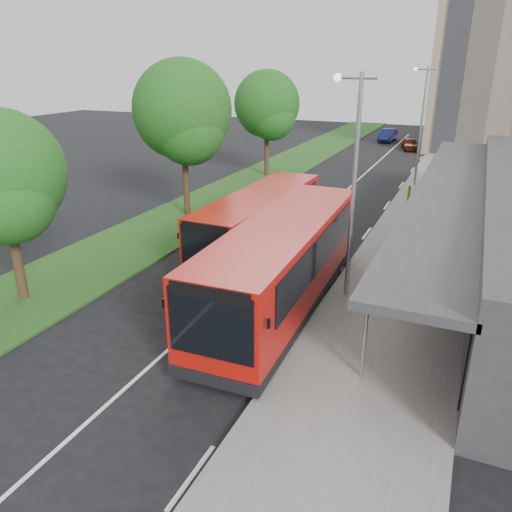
{
  "coord_description": "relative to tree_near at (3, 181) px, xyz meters",
  "views": [
    {
      "loc": [
        7.96,
        -15.1,
        8.46
      ],
      "look_at": [
        0.81,
        1.17,
        1.5
      ],
      "focal_mm": 35.0,
      "sensor_mm": 36.0,
      "label": 1
    }
  ],
  "objects": [
    {
      "name": "pavement",
      "position": [
        13.01,
        22.95,
        -4.49
      ],
      "size": [
        5.0,
        80.0,
        0.15
      ],
      "primitive_type": "cube",
      "color": "slate",
      "rests_on": "ground"
    },
    {
      "name": "car_near",
      "position": [
        8.66,
        41.2,
        -3.96
      ],
      "size": [
        2.29,
        3.79,
        1.21
      ],
      "primitive_type": "imported",
      "rotation": [
        0.0,
        0.0,
        0.26
      ],
      "color": "#571D0C",
      "rests_on": "ground"
    },
    {
      "name": "bus_main",
      "position": [
        9.2,
        3.38,
        -2.9
      ],
      "size": [
        3.25,
        11.52,
        3.24
      ],
      "rotation": [
        0.0,
        0.0,
        0.03
      ],
      "color": "red",
      "rests_on": "ground"
    },
    {
      "name": "bus_second",
      "position": [
        6.18,
        8.27,
        -3.12
      ],
      "size": [
        2.8,
        10.03,
        2.82
      ],
      "rotation": [
        0.0,
        0.0,
        -0.02
      ],
      "color": "red",
      "rests_on": "ground"
    },
    {
      "name": "lamp_post_far",
      "position": [
        11.13,
        24.95,
        0.15
      ],
      "size": [
        1.44,
        0.28,
        8.0
      ],
      "color": "#93969B",
      "rests_on": "pavement"
    },
    {
      "name": "lamp_post_near",
      "position": [
        11.13,
        4.95,
        0.15
      ],
      "size": [
        1.44,
        0.28,
        8.0
      ],
      "color": "#93969B",
      "rests_on": "pavement"
    },
    {
      "name": "lane_centre_line",
      "position": [
        7.01,
        17.95,
        -4.56
      ],
      "size": [
        0.12,
        70.0,
        0.01
      ],
      "primitive_type": "cube",
      "color": "silver",
      "rests_on": "ground"
    },
    {
      "name": "bollard",
      "position": [
        11.48,
        19.71,
        -3.9
      ],
      "size": [
        0.2,
        0.2,
        1.03
      ],
      "primitive_type": "cylinder",
      "rotation": [
        0.0,
        0.0,
        -0.25
      ],
      "color": "#F2B10C",
      "rests_on": "pavement"
    },
    {
      "name": "tree_far",
      "position": [
        -0.0,
        24.0,
        0.57
      ],
      "size": [
        4.95,
        4.95,
        7.95
      ],
      "color": "#362115",
      "rests_on": "ground"
    },
    {
      "name": "litter_bin",
      "position": [
        12.44,
        14.0,
        -3.93
      ],
      "size": [
        0.68,
        0.68,
        0.97
      ],
      "primitive_type": "cylinder",
      "rotation": [
        0.0,
        0.0,
        -0.3
      ],
      "color": "#3D2019",
      "rests_on": "pavement"
    },
    {
      "name": "grass_verge",
      "position": [
        0.01,
        22.95,
        -4.51
      ],
      "size": [
        5.0,
        80.0,
        0.1
      ],
      "primitive_type": "cube",
      "color": "#1F4B18",
      "rests_on": "ground"
    },
    {
      "name": "tree_near",
      "position": [
        0.0,
        0.0,
        0.0
      ],
      "size": [
        4.43,
        4.43,
        7.07
      ],
      "color": "#362115",
      "rests_on": "ground"
    },
    {
      "name": "tree_mid",
      "position": [
        -0.0,
        12.0,
        1.05
      ],
      "size": [
        5.41,
        5.41,
        8.7
      ],
      "color": "#362115",
      "rests_on": "ground"
    },
    {
      "name": "kerb_dashes",
      "position": [
        10.31,
        21.95,
        -4.56
      ],
      "size": [
        0.12,
        56.0,
        0.01
      ],
      "color": "silver",
      "rests_on": "ground"
    },
    {
      "name": "ground",
      "position": [
        7.01,
        2.95,
        -4.56
      ],
      "size": [
        120.0,
        120.0,
        0.0
      ],
      "primitive_type": "plane",
      "color": "black",
      "rests_on": "ground"
    },
    {
      "name": "car_far",
      "position": [
        5.57,
        46.17,
        -3.89
      ],
      "size": [
        1.59,
        4.16,
        1.35
      ],
      "primitive_type": "imported",
      "rotation": [
        0.0,
        0.0,
        -0.04
      ],
      "color": "navy",
      "rests_on": "ground"
    }
  ]
}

